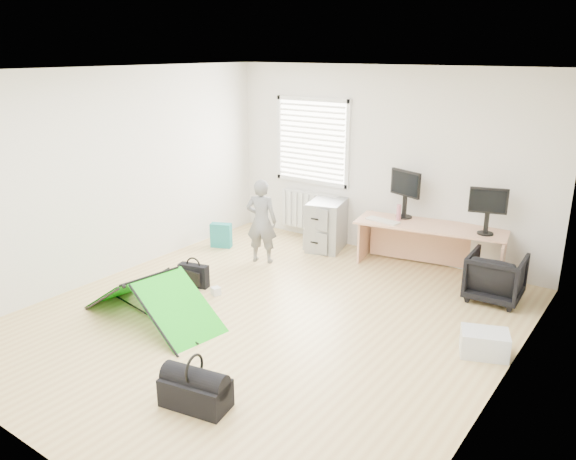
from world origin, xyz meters
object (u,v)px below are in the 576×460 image
Objects in this scene: kite at (152,298)px; laptop_bag at (194,275)px; filing_cabinet at (327,225)px; duffel_bag at (196,393)px; desk at (429,249)px; monitor_left at (405,200)px; storage_crate at (484,343)px; person at (261,221)px; monitor_right at (487,217)px; thermos at (399,213)px; office_chair at (495,277)px.

kite is 4.28× the size of laptop_bag.
filing_cabinet is 4.19m from duffel_bag.
desk is 2.63× the size of filing_cabinet.
monitor_left reaches higher than storage_crate.
storage_crate is (1.75, -1.86, -0.79)m from monitor_left.
person is at bearing 102.01° from kite.
monitor_right reaches higher than thermos.
person is 3.47m from duffel_bag.
storage_crate is (0.31, -1.38, -0.17)m from office_chair.
monitor_left reaches higher than duffel_bag.
storage_crate is (0.60, -1.78, -0.76)m from monitor_right.
office_chair is at bearing 57.89° from duffel_bag.
monitor_left is 1.64m from office_chair.
desk is 3.37× the size of duffel_bag.
duffel_bag is at bearing -58.58° from laptop_bag.
monitor_left is at bearing 73.88° from kite.
person is (-2.07, -1.01, 0.27)m from desk.
person is at bearing -149.86° from thermos.
laptop_bag is at bearing 124.12° from duffel_bag.
person reaches higher than kite.
laptop_bag is (-0.62, -2.20, -0.23)m from filing_cabinet.
duffel_bag is at bearing -89.70° from thermos.
kite is (-2.67, -3.17, -0.63)m from monitor_right.
monitor_right is 0.39× the size of person.
monitor_right is at bearing -57.53° from office_chair.
filing_cabinet is at bearing 92.62° from kite.
kite is 0.98m from laptop_bag.
thermos is 4.02m from duffel_bag.
monitor_right is 0.78m from office_chair.
storage_crate is at bearing 99.60° from office_chair.
person is 0.72× the size of kite.
thermos reaches higher than filing_cabinet.
thermos is at bearing 166.92° from monitor_right.
monitor_right is 2.09× the size of thermos.
laptop_bag is at bearing 61.34° from person.
office_chair is at bearing -71.80° from monitor_right.
filing_cabinet is at bearing 170.08° from desk.
thermos is 2.87m from laptop_bag.
desk is 2.32m from person.
filing_cabinet reaches higher than laptop_bag.
laptop_bag reaches higher than storage_crate.
office_chair is 1.10× the size of duffel_bag.
storage_crate is (3.27, 1.39, -0.13)m from kite.
thermos is 3.48m from kite.
office_chair is 1.64× the size of laptop_bag.
desk reaches higher than duffel_bag.
storage_crate is at bearing 32.00° from kite.
monitor_right is at bearing 179.55° from person.
thermos is (-0.44, -0.06, 0.45)m from desk.
office_chair is 3.72m from laptop_bag.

